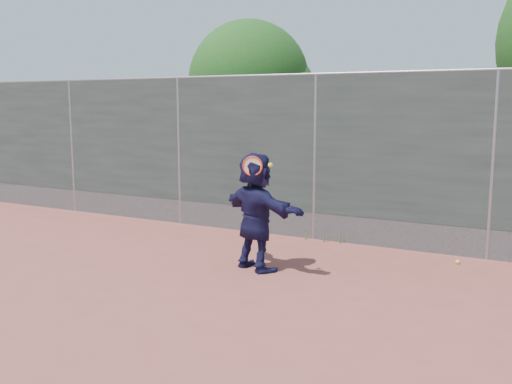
% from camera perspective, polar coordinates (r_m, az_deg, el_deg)
% --- Properties ---
extents(ground, '(80.00, 80.00, 0.00)m').
position_cam_1_polar(ground, '(7.65, -4.35, -10.11)').
color(ground, '#9E4C42').
rests_on(ground, ground).
extents(player, '(1.72, 1.13, 1.77)m').
position_cam_1_polar(player, '(8.50, -0.00, -1.97)').
color(player, '#18163E').
rests_on(player, ground).
extents(ball_ground, '(0.07, 0.07, 0.07)m').
position_cam_1_polar(ball_ground, '(9.50, 19.52, -6.60)').
color(ball_ground, yellow).
rests_on(ball_ground, ground).
extents(fence, '(20.00, 0.06, 3.03)m').
position_cam_1_polar(fence, '(10.40, 5.92, 3.83)').
color(fence, '#38423D').
rests_on(fence, ground).
extents(swing_action, '(0.50, 0.19, 0.51)m').
position_cam_1_polar(swing_action, '(8.18, -0.19, 2.50)').
color(swing_action, '#ED3C16').
rests_on(swing_action, ground).
extents(tree_left, '(3.15, 3.00, 4.53)m').
position_cam_1_polar(tree_left, '(14.34, -0.06, 10.66)').
color(tree_left, '#382314').
rests_on(tree_left, ground).
extents(weed_clump, '(0.68, 0.07, 0.30)m').
position_cam_1_polar(weed_clump, '(10.41, 7.06, -4.26)').
color(weed_clump, '#387226').
rests_on(weed_clump, ground).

